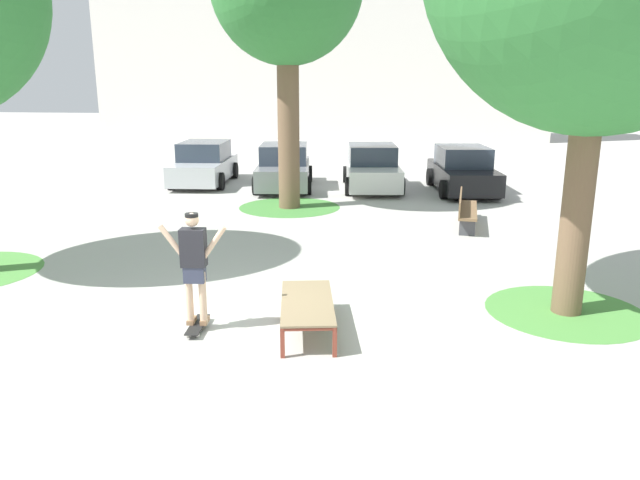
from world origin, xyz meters
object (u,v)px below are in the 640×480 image
skateboard (198,325)px  car_grey (284,168)px  skate_box (307,304)px  skater (194,261)px  car_white (372,169)px  car_black (463,171)px  car_silver (204,164)px  park_bench (466,209)px

skateboard → car_grey: car_grey is taller
skate_box → skater: (-1.63, -0.20, 0.66)m
skateboard → car_grey: bearing=94.6°
skateboard → car_white: (2.03, 12.70, 0.61)m
car_white → car_black: 3.04m
car_silver → park_bench: (8.68, -5.70, -0.24)m
park_bench → car_black: bearing=85.4°
park_bench → car_grey: bearing=137.5°
park_bench → car_silver: bearing=146.7°
skater → park_bench: skater is taller
skate_box → skateboard: (-1.63, -0.20, -0.34)m
skate_box → car_white: car_white is taller
skater → park_bench: bearing=57.5°
skate_box → car_grey: bearing=102.1°
car_black → park_bench: size_ratio=1.79×
car_silver → car_black: same height
skater → car_grey: size_ratio=0.39×
car_grey → park_bench: (5.65, -5.17, -0.24)m
skate_box → car_silver: size_ratio=0.46×
skater → car_grey: (-1.01, 12.48, -0.38)m
car_white → car_black: size_ratio=1.00×
skate_box → skateboard: size_ratio=2.46×
car_grey → car_silver: bearing=170.2°
skate_box → skateboard: bearing=-173.0°
car_silver → car_black: 9.11m
car_silver → park_bench: bearing=-33.3°
car_black → car_white: bearing=176.1°
skateboard → car_grey: 12.53m
car_grey → car_white: size_ratio=1.00×
skate_box → car_white: (0.40, 12.50, 0.28)m
skateboard → park_bench: park_bench is taller
skateboard → car_grey: size_ratio=0.19×
car_black → park_bench: car_black is taller
skate_box → car_black: car_black is taller
skateboard → car_silver: car_silver is taller
car_grey → car_black: bearing=0.1°
skateboard → park_bench: 8.67m
skateboard → skater: bearing=94.4°
skate_box → car_white: bearing=88.2°
skater → car_black: 13.48m
skate_box → car_silver: (-5.66, 12.80, 0.28)m
car_silver → car_grey: 3.08m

